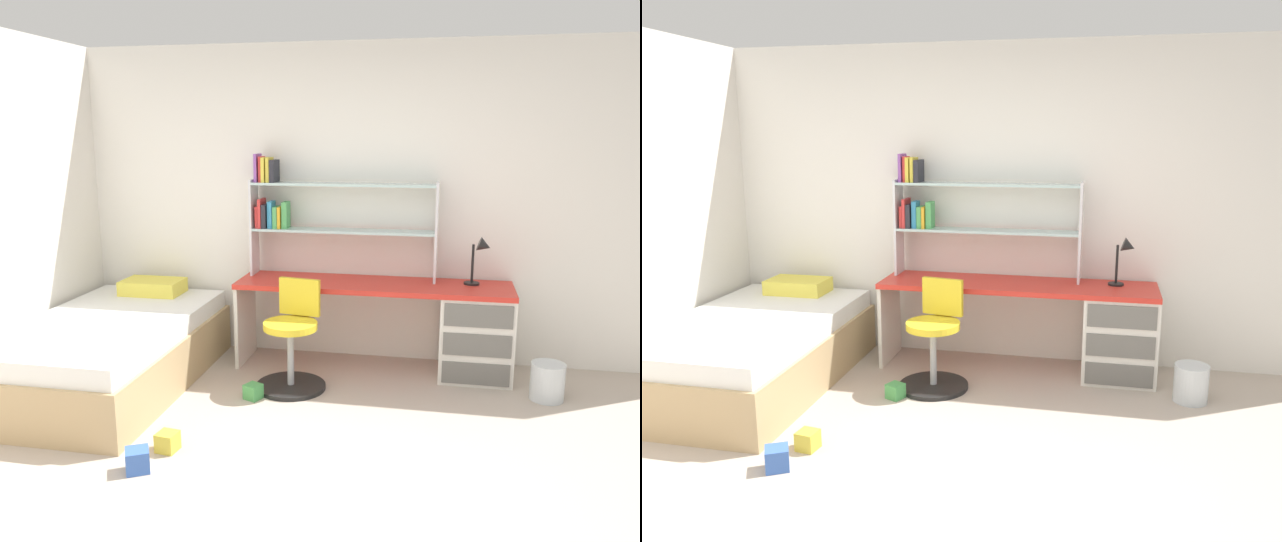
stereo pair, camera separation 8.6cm
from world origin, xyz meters
TOP-DOWN VIEW (x-y plane):
  - ground_plane at (0.00, 0.00)m, footprint 5.88×5.48m
  - room_shell at (-1.19, 1.17)m, footprint 5.88×5.48m
  - desk at (0.64, 1.94)m, footprint 2.15×0.55m
  - bookshelf_hutch at (-0.43, 2.10)m, footprint 1.51×0.22m
  - desk_lamp at (0.88, 2.00)m, footprint 0.20×0.17m
  - swivel_chair at (-0.48, 1.44)m, footprint 0.52×0.52m
  - bed_platform at (-1.83, 1.23)m, footprint 1.19×2.01m
  - waste_bin at (1.36, 1.57)m, footprint 0.24×0.24m
  - toy_block_green_0 at (-0.70, 1.17)m, footprint 0.14×0.14m
  - toy_block_yellow_1 at (-0.98, 0.34)m, footprint 0.13×0.13m
  - toy_block_blue_2 at (-1.05, 0.09)m, footprint 0.18×0.18m

SIDE VIEW (x-z plane):
  - ground_plane at x=0.00m, z-range -0.02..0.00m
  - toy_block_green_0 at x=-0.70m, z-range 0.00..0.11m
  - toy_block_yellow_1 at x=-0.98m, z-range 0.00..0.12m
  - toy_block_blue_2 at x=-1.05m, z-range 0.00..0.13m
  - waste_bin at x=1.36m, z-range 0.00..0.27m
  - bed_platform at x=-1.83m, z-range -0.06..0.58m
  - swivel_chair at x=-0.48m, z-range -0.08..0.72m
  - desk at x=0.64m, z-range 0.05..0.76m
  - desk_lamp at x=0.88m, z-range 0.77..1.15m
  - bookshelf_hutch at x=-0.43m, z-range 0.77..1.76m
  - room_shell at x=-1.19m, z-range 0.00..2.57m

